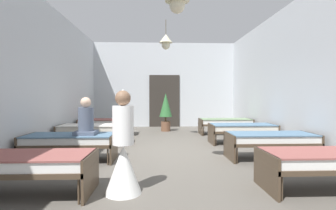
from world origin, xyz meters
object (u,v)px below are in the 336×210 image
at_px(bed_right_row_1, 271,139).
at_px(patient_seated_primary, 86,121).
at_px(bed_right_row_3, 225,122).
at_px(nurse_near_aisle, 123,156).
at_px(bed_left_row_1, 70,141).
at_px(bed_left_row_2, 93,129).
at_px(potted_plant, 166,109).
at_px(bed_right_row_0, 328,161).
at_px(bed_left_row_3, 106,123).
at_px(bed_left_row_0, 24,164).
at_px(bed_right_row_2, 242,129).

distance_m(bed_right_row_1, patient_seated_primary, 4.06).
xyz_separation_m(bed_right_row_3, nurse_near_aisle, (-3.00, -5.70, 0.09)).
xyz_separation_m(bed_left_row_1, bed_right_row_1, (4.39, 0.00, 0.00)).
height_order(bed_left_row_2, potted_plant, potted_plant).
relative_size(bed_right_row_3, patient_seated_primary, 2.38).
xyz_separation_m(bed_right_row_0, bed_left_row_3, (-4.39, 5.70, 0.00)).
relative_size(bed_right_row_1, bed_left_row_2, 1.00).
bearing_deg(bed_right_row_1, patient_seated_primary, -179.39).
bearing_deg(bed_left_row_3, bed_left_row_2, -90.00).
bearing_deg(bed_right_row_0, bed_left_row_0, 180.00).
bearing_deg(bed_left_row_2, bed_left_row_0, -90.00).
bearing_deg(bed_left_row_2, bed_right_row_0, -40.88).
bearing_deg(potted_plant, bed_left_row_2, -127.96).
relative_size(bed_right_row_2, bed_left_row_3, 1.00).
height_order(bed_right_row_3, patient_seated_primary, patient_seated_primary).
bearing_deg(bed_right_row_1, bed_left_row_2, 156.59).
relative_size(bed_right_row_0, potted_plant, 1.24).
bearing_deg(bed_left_row_1, nurse_near_aisle, -53.87).
xyz_separation_m(bed_right_row_1, patient_seated_primary, (-4.04, -0.04, 0.43)).
height_order(bed_right_row_1, patient_seated_primary, patient_seated_primary).
bearing_deg(nurse_near_aisle, bed_left_row_3, -168.66).
bearing_deg(patient_seated_primary, bed_right_row_2, 25.69).
bearing_deg(potted_plant, bed_right_row_2, -52.33).
height_order(bed_left_row_3, patient_seated_primary, patient_seated_primary).
relative_size(bed_left_row_0, nurse_near_aisle, 1.28).
height_order(bed_left_row_0, bed_left_row_3, same).
relative_size(bed_left_row_2, bed_right_row_3, 1.00).
distance_m(bed_right_row_0, bed_right_row_2, 3.80).
relative_size(patient_seated_primary, potted_plant, 0.52).
height_order(bed_right_row_0, bed_left_row_2, same).
xyz_separation_m(bed_left_row_1, bed_right_row_2, (4.39, 1.90, 0.00)).
bearing_deg(patient_seated_primary, bed_left_row_3, 95.20).
distance_m(bed_right_row_0, bed_left_row_3, 7.19).
xyz_separation_m(bed_left_row_1, nurse_near_aisle, (1.39, -1.90, 0.09)).
xyz_separation_m(bed_left_row_2, potted_plant, (2.21, 2.83, 0.46)).
height_order(bed_left_row_0, bed_left_row_2, same).
relative_size(bed_right_row_1, bed_right_row_2, 1.00).
distance_m(bed_right_row_0, nurse_near_aisle, 3.00).
distance_m(bed_right_row_3, nurse_near_aisle, 6.44).
xyz_separation_m(bed_left_row_3, potted_plant, (2.21, 0.93, 0.46)).
bearing_deg(potted_plant, nurse_near_aisle, -97.01).
distance_m(patient_seated_primary, potted_plant, 5.12).
distance_m(nurse_near_aisle, potted_plant, 6.69).
bearing_deg(bed_right_row_1, bed_left_row_0, -156.59).
height_order(nurse_near_aisle, potted_plant, potted_plant).
relative_size(bed_left_row_0, bed_right_row_1, 1.00).
bearing_deg(bed_right_row_0, patient_seated_primary, 155.31).
xyz_separation_m(bed_right_row_1, nurse_near_aisle, (-3.00, -1.90, 0.09)).
distance_m(bed_left_row_1, nurse_near_aisle, 2.36).
xyz_separation_m(bed_right_row_2, bed_left_row_3, (-4.39, 1.90, 0.00)).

